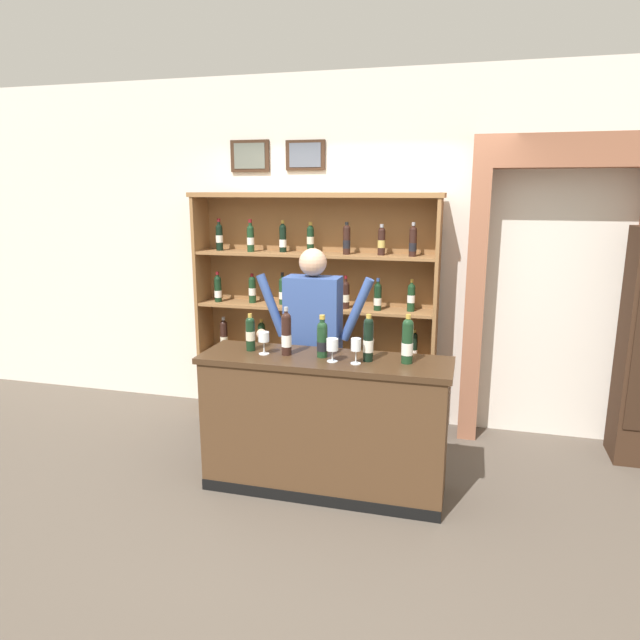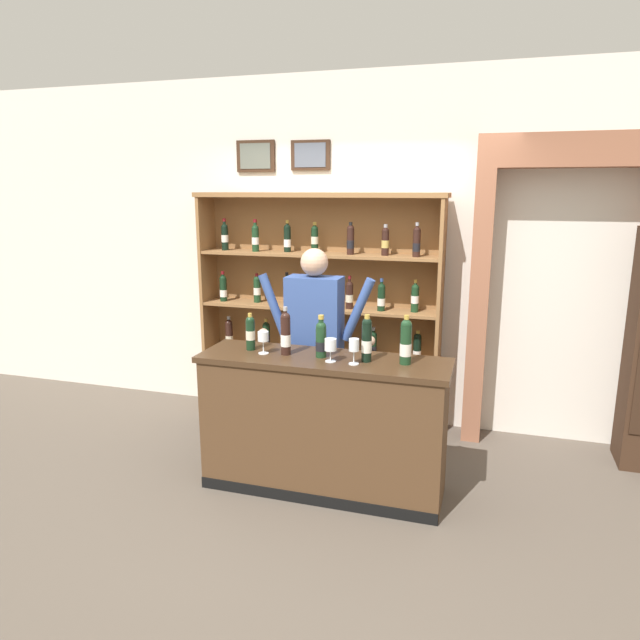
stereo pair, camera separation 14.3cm
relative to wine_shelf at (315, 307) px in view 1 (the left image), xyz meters
name	(u,v)px [view 1 (the left image)]	position (x,y,z in m)	size (l,w,h in m)	color
ground_plane	(319,488)	(0.36, -1.21, -1.08)	(14.00, 14.00, 0.02)	brown
back_wall	(361,252)	(0.36, 0.26, 0.47)	(12.00, 0.19, 3.07)	silver
wine_shelf	(315,307)	(0.00, 0.00, 0.00)	(2.20, 0.34, 2.06)	olive
archway_doorway	(557,275)	(2.01, 0.14, 0.34)	(1.44, 0.45, 2.50)	#935B42
tasting_counter	(324,424)	(0.40, -1.21, -0.58)	(1.72, 0.51, 0.97)	#4C331E
shopkeeper	(313,331)	(0.18, -0.72, -0.04)	(0.94, 0.22, 1.66)	#2D3347
tasting_bottle_bianco	(250,333)	(-0.15, -1.17, 0.04)	(0.07, 0.07, 0.27)	black
tasting_bottle_prosecco	(286,334)	(0.13, -1.21, 0.06)	(0.07, 0.07, 0.34)	black
tasting_bottle_vin_santo	(322,339)	(0.38, -1.20, 0.04)	(0.07, 0.07, 0.29)	#19381E
tasting_bottle_chianti	(368,339)	(0.70, -1.21, 0.06)	(0.07, 0.07, 0.32)	black
tasting_bottle_super_tuscan	(407,341)	(0.96, -1.19, 0.06)	(0.08, 0.08, 0.33)	#19381E
wine_glass_spare	(356,346)	(0.64, -1.30, 0.03)	(0.07, 0.07, 0.17)	silver
wine_glass_right	(264,338)	(-0.03, -1.24, 0.02)	(0.07, 0.07, 0.16)	silver
wine_glass_center	(332,346)	(0.47, -1.29, 0.01)	(0.08, 0.08, 0.16)	silver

